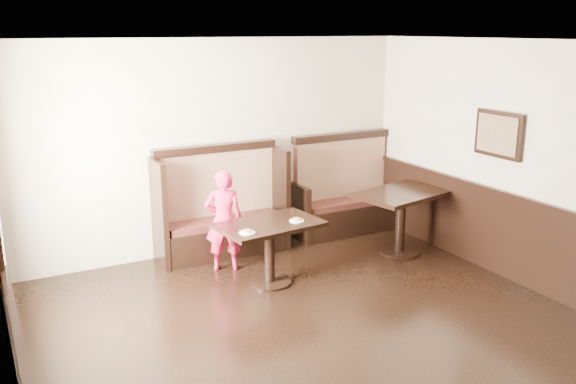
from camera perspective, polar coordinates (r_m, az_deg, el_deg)
ground at (r=5.63m, az=6.97°, el=-16.15°), size 7.00×7.00×0.00m
room_shell at (r=5.38m, az=2.82°, el=-9.54°), size 7.00×7.00×7.00m
booth_main at (r=8.10m, az=-6.31°, el=-2.13°), size 1.75×0.72×1.45m
booth_neighbor at (r=8.98m, az=5.32°, el=-0.69°), size 1.65×0.72×1.45m
table_main at (r=7.06m, az=-1.74°, el=-4.25°), size 1.25×0.86×0.75m
table_neighbor at (r=8.16m, az=10.54°, el=-1.42°), size 1.35×1.02×0.84m
child at (r=7.49m, az=-6.03°, el=-2.67°), size 0.54×0.45×1.27m
pizza_plate_left at (r=6.68m, az=-3.85°, el=-3.74°), size 0.18×0.18×0.03m
pizza_plate_right at (r=7.07m, az=0.82°, el=-2.63°), size 0.17×0.17×0.03m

